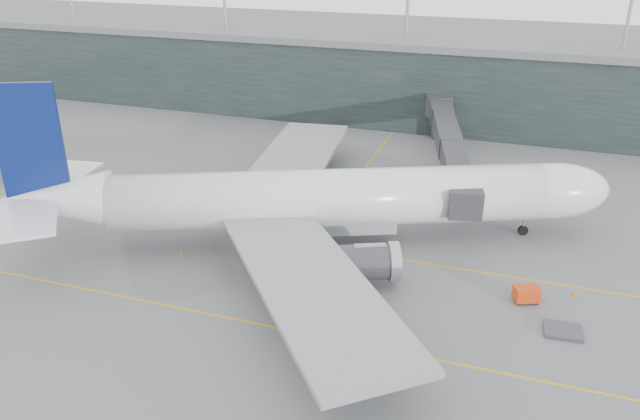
% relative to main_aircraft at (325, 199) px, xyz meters
% --- Properties ---
extents(ground, '(320.00, 320.00, 0.00)m').
position_rel_main_aircraft_xyz_m(ground, '(-6.64, 2.63, -5.34)').
color(ground, '#525257').
rests_on(ground, ground).
extents(taxiline_a, '(160.00, 0.25, 0.02)m').
position_rel_main_aircraft_xyz_m(taxiline_a, '(-6.64, -1.37, -5.33)').
color(taxiline_a, orange).
rests_on(taxiline_a, ground).
extents(taxiline_b, '(160.00, 0.25, 0.02)m').
position_rel_main_aircraft_xyz_m(taxiline_b, '(-6.64, -17.37, -5.33)').
color(taxiline_b, orange).
rests_on(taxiline_b, ground).
extents(taxiline_lead_main, '(0.25, 60.00, 0.02)m').
position_rel_main_aircraft_xyz_m(taxiline_lead_main, '(-1.64, 22.63, -5.33)').
color(taxiline_lead_main, orange).
rests_on(taxiline_lead_main, ground).
extents(terminal, '(240.00, 36.00, 29.00)m').
position_rel_main_aircraft_xyz_m(terminal, '(-6.64, 60.63, 2.28)').
color(terminal, black).
rests_on(terminal, ground).
extents(main_aircraft, '(64.88, 59.86, 19.02)m').
position_rel_main_aircraft_xyz_m(main_aircraft, '(0.00, 0.00, 0.00)').
color(main_aircraft, silver).
rests_on(main_aircraft, ground).
extents(jet_bridge, '(14.10, 47.96, 7.38)m').
position_rel_main_aircraft_xyz_m(jet_bridge, '(10.64, 28.76, 0.19)').
color(jet_bridge, '#2C2C31').
rests_on(jet_bridge, ground).
extents(gse_cart, '(2.73, 2.28, 1.59)m').
position_rel_main_aircraft_xyz_m(gse_cart, '(22.31, -5.73, -4.45)').
color(gse_cart, red).
rests_on(gse_cart, ground).
extents(baggage_dolly, '(3.45, 2.84, 0.33)m').
position_rel_main_aircraft_xyz_m(baggage_dolly, '(25.65, -9.89, -5.14)').
color(baggage_dolly, '#38383D').
rests_on(baggage_dolly, ground).
extents(uld_a, '(2.25, 2.00, 1.71)m').
position_rel_main_aircraft_xyz_m(uld_a, '(-12.25, 12.78, -4.44)').
color(uld_a, '#39383E').
rests_on(uld_a, ground).
extents(uld_b, '(2.16, 1.95, 1.62)m').
position_rel_main_aircraft_xyz_m(uld_b, '(-9.26, 13.27, -4.49)').
color(uld_b, '#39383E').
rests_on(uld_b, ground).
extents(uld_c, '(2.78, 2.50, 2.08)m').
position_rel_main_aircraft_xyz_m(uld_c, '(-7.89, 14.29, -4.24)').
color(uld_c, '#39383E').
rests_on(uld_c, ground).
extents(cone_nose, '(0.48, 0.48, 0.76)m').
position_rel_main_aircraft_xyz_m(cone_nose, '(26.88, -3.20, -4.96)').
color(cone_nose, '#CF710B').
rests_on(cone_nose, ground).
extents(cone_wing_stbd, '(0.40, 0.40, 0.64)m').
position_rel_main_aircraft_xyz_m(cone_wing_stbd, '(1.97, -16.81, -5.02)').
color(cone_wing_stbd, '#ED530D').
rests_on(cone_wing_stbd, ground).
extents(cone_wing_port, '(0.44, 0.44, 0.70)m').
position_rel_main_aircraft_xyz_m(cone_wing_port, '(2.78, 15.36, -4.99)').
color(cone_wing_port, orange).
rests_on(cone_wing_port, ground).
extents(cone_tail, '(0.42, 0.42, 0.66)m').
position_rel_main_aircraft_xyz_m(cone_tail, '(-13.90, -8.24, -5.01)').
color(cone_tail, orange).
rests_on(cone_tail, ground).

